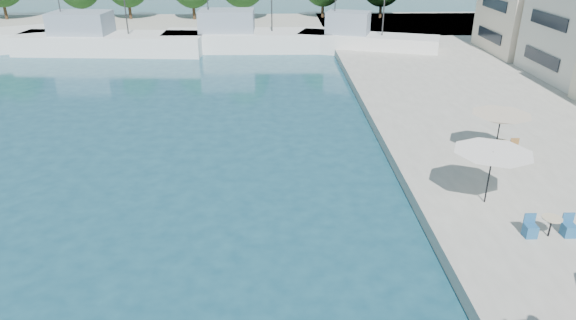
{
  "coord_description": "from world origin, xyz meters",
  "views": [
    {
      "loc": [
        0.21,
        5.12,
        10.64
      ],
      "look_at": [
        0.84,
        26.0,
        1.29
      ],
      "focal_mm": 32.0,
      "sensor_mm": 36.0,
      "label": 1
    }
  ],
  "objects_px": {
    "trawler_03": "(250,39)",
    "umbrella_cream": "(501,119)",
    "umbrella_white": "(492,158)",
    "trawler_04": "(364,42)",
    "trawler_02": "(106,42)"
  },
  "relations": [
    {
      "from": "trawler_03",
      "to": "umbrella_cream",
      "type": "distance_m",
      "value": 30.53
    },
    {
      "from": "trawler_03",
      "to": "umbrella_white",
      "type": "height_order",
      "value": "trawler_03"
    },
    {
      "from": "trawler_03",
      "to": "umbrella_cream",
      "type": "bearing_deg",
      "value": -64.12
    },
    {
      "from": "trawler_04",
      "to": "umbrella_white",
      "type": "bearing_deg",
      "value": -71.86
    },
    {
      "from": "umbrella_white",
      "to": "umbrella_cream",
      "type": "bearing_deg",
      "value": 63.99
    },
    {
      "from": "trawler_03",
      "to": "umbrella_white",
      "type": "relative_size",
      "value": 5.58
    },
    {
      "from": "trawler_03",
      "to": "trawler_04",
      "type": "bearing_deg",
      "value": -9.47
    },
    {
      "from": "trawler_02",
      "to": "trawler_03",
      "type": "relative_size",
      "value": 1.03
    },
    {
      "from": "umbrella_cream",
      "to": "umbrella_white",
      "type": "bearing_deg",
      "value": -116.01
    },
    {
      "from": "trawler_02",
      "to": "umbrella_cream",
      "type": "relative_size",
      "value": 6.33
    },
    {
      "from": "trawler_02",
      "to": "trawler_04",
      "type": "bearing_deg",
      "value": 1.92
    },
    {
      "from": "trawler_02",
      "to": "trawler_04",
      "type": "relative_size",
      "value": 1.34
    },
    {
      "from": "trawler_02",
      "to": "umbrella_white",
      "type": "bearing_deg",
      "value": -48.04
    },
    {
      "from": "trawler_02",
      "to": "trawler_03",
      "type": "xyz_separation_m",
      "value": [
        13.5,
        0.98,
        0.0
      ]
    },
    {
      "from": "trawler_04",
      "to": "umbrella_cream",
      "type": "bearing_deg",
      "value": -66.86
    }
  ]
}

